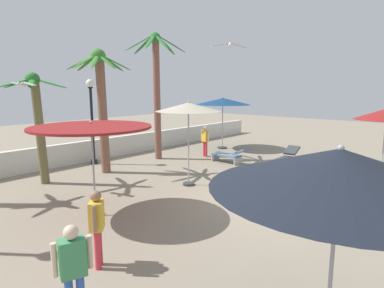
# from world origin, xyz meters

# --- Properties ---
(ground_plane) EXTENTS (56.00, 56.00, 0.00)m
(ground_plane) POSITION_xyz_m (0.00, 0.00, 0.00)
(ground_plane) COLOR gray
(boundary_wall) EXTENTS (25.20, 0.30, 0.98)m
(boundary_wall) POSITION_xyz_m (0.00, 9.11, 0.49)
(boundary_wall) COLOR silver
(boundary_wall) RESTS_ON ground_plane
(patio_umbrella_0) EXTENTS (2.28, 2.28, 2.99)m
(patio_umbrella_0) POSITION_xyz_m (-0.46, 2.95, 2.75)
(patio_umbrella_0) COLOR #333338
(patio_umbrella_0) RESTS_ON ground_plane
(patio_umbrella_1) EXTENTS (3.12, 3.12, 2.58)m
(patio_umbrella_1) POSITION_xyz_m (-4.21, 3.03, 2.36)
(patio_umbrella_1) COLOR #333338
(patio_umbrella_1) RESTS_ON ground_plane
(patio_umbrella_2) EXTENTS (3.11, 3.11, 2.93)m
(patio_umbrella_2) POSITION_xyz_m (6.19, 6.22, 2.67)
(patio_umbrella_2) COLOR #333338
(patio_umbrella_2) RESTS_ON ground_plane
(patio_umbrella_4) EXTENTS (2.96, 2.96, 2.79)m
(patio_umbrella_4) POSITION_xyz_m (-5.08, -3.37, 2.50)
(patio_umbrella_4) COLOR #333338
(patio_umbrella_4) RESTS_ON ground_plane
(palm_tree_0) EXTENTS (2.74, 2.82, 5.96)m
(palm_tree_0) POSITION_xyz_m (1.85, 6.99, 3.69)
(palm_tree_0) COLOR brown
(palm_tree_0) RESTS_ON ground_plane
(palm_tree_1) EXTENTS (2.42, 2.23, 3.96)m
(palm_tree_1) POSITION_xyz_m (-3.79, 7.06, 2.53)
(palm_tree_1) COLOR brown
(palm_tree_1) RESTS_ON ground_plane
(palm_tree_3) EXTENTS (2.51, 2.51, 4.92)m
(palm_tree_3) POSITION_xyz_m (-1.41, 6.70, 3.08)
(palm_tree_3) COLOR brown
(palm_tree_3) RESTS_ON ground_plane
(lamp_post_0) EXTENTS (0.37, 0.37, 3.81)m
(lamp_post_0) POSITION_xyz_m (-0.81, 8.38, 2.36)
(lamp_post_0) COLOR black
(lamp_post_0) RESTS_ON ground_plane
(lounge_chair_0) EXTENTS (1.91, 0.87, 0.81)m
(lounge_chair_0) POSITION_xyz_m (0.33, -1.29, 0.41)
(lounge_chair_0) COLOR #B7B7BC
(lounge_chair_0) RESTS_ON ground_plane
(lounge_chair_1) EXTENTS (0.65, 1.88, 0.82)m
(lounge_chair_1) POSITION_xyz_m (3.37, 3.76, 0.40)
(lounge_chair_1) COLOR #B7B7BC
(lounge_chair_1) RESTS_ON ground_plane
(lounge_chair_2) EXTENTS (1.85, 0.57, 0.82)m
(lounge_chair_2) POSITION_xyz_m (4.42, 1.53, 0.40)
(lounge_chair_2) COLOR #B7B7BC
(lounge_chair_2) RESTS_ON ground_plane
(guest_0) EXTENTS (0.42, 0.43, 1.54)m
(guest_0) POSITION_xyz_m (-5.65, 0.71, 0.92)
(guest_0) COLOR #D8333F
(guest_0) RESTS_ON ground_plane
(guest_1) EXTENTS (0.31, 0.55, 1.54)m
(guest_1) POSITION_xyz_m (3.78, 5.55, 0.92)
(guest_1) COLOR #D8333F
(guest_1) RESTS_ON ground_plane
(guest_2) EXTENTS (0.53, 0.35, 1.54)m
(guest_2) POSITION_xyz_m (-6.76, -0.38, 0.92)
(guest_2) COLOR #3359B2
(guest_2) RESTS_ON ground_plane
(seagull_0) EXTENTS (1.10, 0.89, 0.18)m
(seagull_0) POSITION_xyz_m (1.06, 2.36, 4.92)
(seagull_0) COLOR white
(seagull_1) EXTENTS (0.42, 0.99, 0.14)m
(seagull_1) POSITION_xyz_m (-4.49, 6.33, 3.54)
(seagull_1) COLOR white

